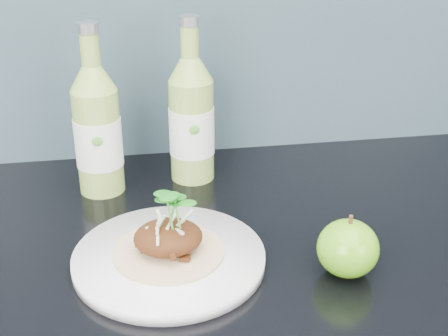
{
  "coord_description": "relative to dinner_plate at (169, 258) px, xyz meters",
  "views": [
    {
      "loc": [
        -0.05,
        0.98,
        1.35
      ],
      "look_at": [
        0.07,
        1.7,
        1.0
      ],
      "focal_mm": 50.0,
      "sensor_mm": 36.0,
      "label": 1
    }
  ],
  "objects": [
    {
      "name": "dinner_plate",
      "position": [
        0.0,
        0.0,
        0.0
      ],
      "size": [
        0.31,
        0.31,
        0.02
      ],
      "color": "white",
      "rests_on": "kitchen_counter"
    },
    {
      "name": "pork_taco",
      "position": [
        0.0,
        0.0,
        0.04
      ],
      "size": [
        0.14,
        0.14,
        0.09
      ],
      "color": "tan",
      "rests_on": "dinner_plate"
    },
    {
      "name": "green_apple",
      "position": [
        0.21,
        -0.05,
        0.03
      ],
      "size": [
        0.08,
        0.08,
        0.08
      ],
      "rotation": [
        0.0,
        0.0,
        -0.03
      ],
      "color": "#469710",
      "rests_on": "kitchen_counter"
    },
    {
      "name": "cider_bottle_left",
      "position": [
        -0.09,
        0.22,
        0.09
      ],
      "size": [
        0.08,
        0.08,
        0.26
      ],
      "rotation": [
        0.0,
        0.0,
        0.16
      ],
      "color": "#8EB24A",
      "rests_on": "kitchen_counter"
    },
    {
      "name": "cider_bottle_right",
      "position": [
        0.06,
        0.24,
        0.09
      ],
      "size": [
        0.07,
        0.07,
        0.26
      ],
      "rotation": [
        0.0,
        0.0,
        -0.0
      ],
      "color": "#8FB34A",
      "rests_on": "kitchen_counter"
    }
  ]
}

